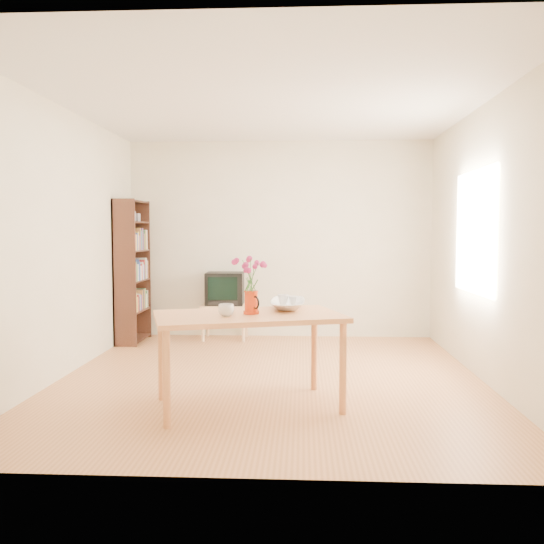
# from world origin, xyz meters

# --- Properties ---
(room) EXTENTS (4.50, 4.50, 4.50)m
(room) POSITION_xyz_m (0.03, 0.00, 1.30)
(room) COLOR #B26F3F
(room) RESTS_ON ground
(table) EXTENTS (1.63, 1.22, 0.75)m
(table) POSITION_xyz_m (-0.12, -0.91, 0.67)
(table) COLOR #C97945
(table) RESTS_ON ground
(tv_stand) EXTENTS (0.60, 0.45, 0.46)m
(tv_stand) POSITION_xyz_m (-0.70, 1.97, 0.39)
(tv_stand) COLOR #E0B07E
(tv_stand) RESTS_ON ground
(bookshelf) EXTENTS (0.28, 0.70, 1.80)m
(bookshelf) POSITION_xyz_m (-1.85, 1.75, 0.84)
(bookshelf) COLOR #331911
(bookshelf) RESTS_ON ground
(pitcher) EXTENTS (0.14, 0.18, 0.19)m
(pitcher) POSITION_xyz_m (-0.10, -0.90, 0.84)
(pitcher) COLOR red
(pitcher) RESTS_ON table
(flowers) EXTENTS (0.21, 0.21, 0.30)m
(flowers) POSITION_xyz_m (-0.10, -0.90, 1.08)
(flowers) COLOR #B92B6B
(flowers) RESTS_ON pitcher
(mug) EXTENTS (0.17, 0.17, 0.10)m
(mug) POSITION_xyz_m (-0.28, -1.05, 0.80)
(mug) COLOR white
(mug) RESTS_ON table
(bowl) EXTENTS (0.44, 0.44, 0.41)m
(bowl) POSITION_xyz_m (0.18, -0.55, 0.96)
(bowl) COLOR white
(bowl) RESTS_ON table
(teacup_a) EXTENTS (0.09, 0.09, 0.07)m
(teacup_a) POSITION_xyz_m (0.14, -0.55, 0.92)
(teacup_a) COLOR white
(teacup_a) RESTS_ON bowl
(teacup_b) EXTENTS (0.08, 0.08, 0.06)m
(teacup_b) POSITION_xyz_m (0.22, -0.53, 0.91)
(teacup_b) COLOR white
(teacup_b) RESTS_ON bowl
(television) EXTENTS (0.50, 0.47, 0.42)m
(television) POSITION_xyz_m (-0.70, 1.98, 0.67)
(television) COLOR black
(television) RESTS_ON tv_stand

